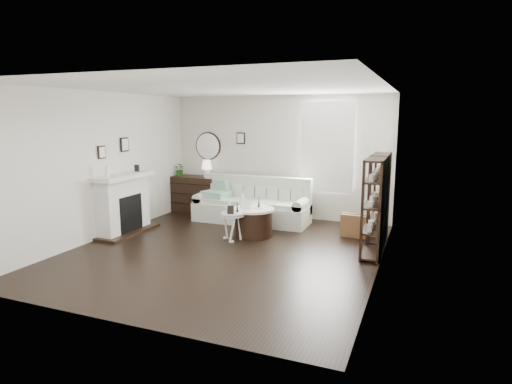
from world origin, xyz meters
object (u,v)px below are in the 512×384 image
at_px(pedestal_table, 232,215).
at_px(drum_table, 254,222).
at_px(sofa, 253,207).
at_px(dresser, 194,194).

bearing_deg(pedestal_table, drum_table, 60.75).
distance_m(sofa, drum_table, 1.15).
bearing_deg(dresser, pedestal_table, -44.93).
bearing_deg(dresser, sofa, -13.19).
relative_size(dresser, drum_table, 1.63).
bearing_deg(pedestal_table, sofa, 97.95).
bearing_deg(pedestal_table, dresser, 135.07).
bearing_deg(sofa, drum_table, -67.02).
height_order(dresser, drum_table, dresser).
height_order(dresser, pedestal_table, dresser).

